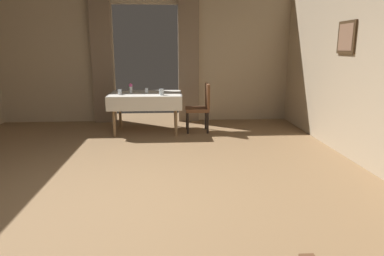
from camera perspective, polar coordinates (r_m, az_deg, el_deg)
name	(u,v)px	position (r m, az deg, el deg)	size (l,w,h in m)	color
ground	(123,200)	(3.81, -11.43, -11.77)	(10.08, 10.08, 0.00)	olive
wall_back	(146,52)	(7.62, -7.74, 12.57)	(6.40, 0.27, 3.00)	tan
dining_table_mid	(146,98)	(6.63, -7.73, 5.03)	(1.37, 1.01, 0.75)	olive
chair_mid_right	(201,105)	(6.60, 1.58, 3.83)	(0.44, 0.44, 0.93)	black
flower_vase_mid	(131,88)	(6.68, -10.24, 6.65)	(0.07, 0.07, 0.19)	silver
glass_mid_b	(161,92)	(6.33, -5.15, 6.05)	(0.08, 0.08, 0.11)	silver
glass_mid_c	(146,90)	(6.65, -7.64, 6.26)	(0.07, 0.07, 0.10)	silver
glass_mid_d	(120,92)	(6.51, -12.02, 5.93)	(0.07, 0.07, 0.09)	silver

